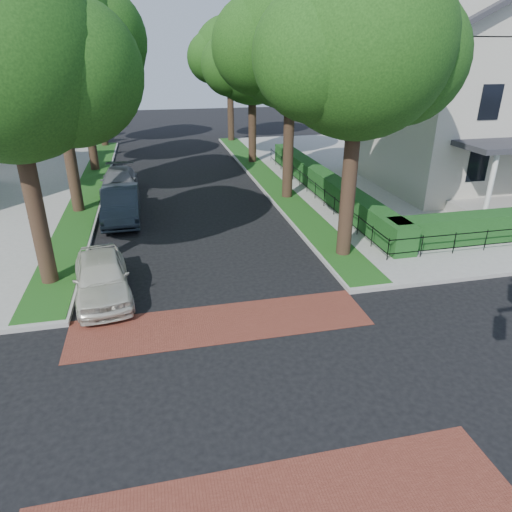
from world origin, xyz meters
The scene contains 19 objects.
ground centered at (0.00, 0.00, 0.00)m, with size 120.00×120.00×0.00m, color black.
sidewalk_ne centered at (19.50, 19.00, 0.07)m, with size 30.00×30.00×0.15m, color gray.
crosswalk_far centered at (0.00, 3.20, 0.01)m, with size 9.00×2.20×0.01m, color maroon.
grass_strip_ne centered at (5.40, 19.10, 0.16)m, with size 1.60×29.80×0.02m, color #164513.
grass_strip_nw centered at (-5.40, 19.10, 0.16)m, with size 1.60×29.80×0.02m, color #164513.
tree_right_near centered at (5.60, 7.24, 7.63)m, with size 7.75×6.67×10.66m.
tree_right_mid centered at (5.61, 15.25, 7.99)m, with size 8.25×7.09×11.22m.
tree_right_far centered at (5.60, 24.22, 6.91)m, with size 7.25×6.23×9.74m.
tree_right_back centered at (5.60, 33.23, 7.27)m, with size 7.50×6.45×10.20m.
tree_left_near centered at (-5.40, 7.23, 7.27)m, with size 7.50×6.45×10.20m.
tree_left_mid centered at (-5.39, 15.24, 8.34)m, with size 8.00×6.88×11.48m.
tree_left_far centered at (-5.40, 24.22, 7.12)m, with size 7.00×6.02×9.86m.
tree_left_back centered at (-5.40, 33.24, 7.41)m, with size 7.75×6.66×10.44m.
hedge_main_road centered at (7.70, 15.00, 0.75)m, with size 1.00×18.00×1.20m, color #173E15.
fence_main_road centered at (6.90, 15.00, 0.60)m, with size 0.06×18.00×0.90m, color black, non-canonical shape.
house_victorian centered at (17.51, 15.92, 6.02)m, with size 13.00×13.05×12.48m.
parked_car_front centered at (-3.60, 5.73, 0.73)m, with size 1.73×4.31×1.47m, color beige.
parked_car_middle centered at (-3.29, 13.47, 0.80)m, with size 1.69×4.85×1.60m, color #202830.
parked_car_rear centered at (-3.60, 18.18, 0.70)m, with size 1.96×4.81×1.40m, color slate.
Camera 1 is at (-1.58, -8.52, 7.54)m, focal length 32.00 mm.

